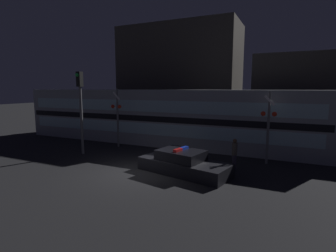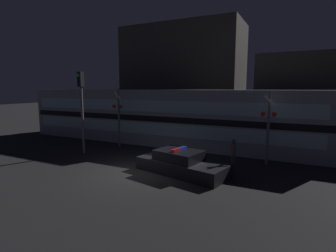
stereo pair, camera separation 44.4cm
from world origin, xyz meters
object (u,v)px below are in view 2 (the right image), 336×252
crossing_signal_near (268,124)px  traffic_light_corner (81,102)px  police_car (181,164)px  pedestrian (233,154)px  train (159,117)px

crossing_signal_near → traffic_light_corner: 11.02m
police_car → pedestrian: size_ratio=3.01×
traffic_light_corner → train: bearing=61.4°
crossing_signal_near → traffic_light_corner: traffic_light_corner is taller
pedestrian → train: bearing=146.9°
pedestrian → traffic_light_corner: 9.62m
police_car → crossing_signal_near: size_ratio=1.21×
train → traffic_light_corner: size_ratio=4.46×
police_car → pedestrian: (2.16, 1.57, 0.37)m
train → pedestrian: (6.54, -4.26, -1.18)m
train → crossing_signal_near: size_ratio=5.78×
pedestrian → crossing_signal_near: (1.41, 1.74, 1.42)m
train → police_car: bearing=-53.1°
pedestrian → traffic_light_corner: traffic_light_corner is taller
train → traffic_light_corner: (-2.74, -5.01, 1.26)m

